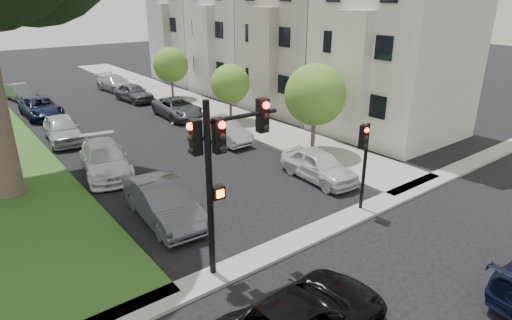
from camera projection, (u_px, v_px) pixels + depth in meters
ground at (352, 264)px, 13.53m from camera, size 140.00×140.00×0.00m
sidewalk_right at (180, 98)px, 35.09m from camera, size 3.50×44.00×0.12m
sidewalk_cross at (308, 236)px, 14.99m from camera, size 60.00×1.00×0.12m
house_a at (398, 15)px, 24.03m from camera, size 7.70×7.55×15.97m
house_b at (306, 11)px, 29.58m from camera, size 7.70×7.55×15.97m
house_c at (242, 8)px, 35.12m from camera, size 7.70×7.55×15.97m
house_d at (196, 7)px, 40.66m from camera, size 7.70×7.55×15.97m
small_tree_a at (315, 95)px, 21.89m from camera, size 3.18×3.18×4.77m
small_tree_b at (230, 84)px, 27.82m from camera, size 2.56×2.56×3.84m
small_tree_c at (171, 65)px, 33.90m from camera, size 2.79×2.79×4.18m
traffic_signal_main at (221, 157)px, 11.92m from camera, size 2.65×0.69×5.42m
traffic_signal_secondary at (364, 152)px, 15.92m from camera, size 0.48×0.39×3.58m
car_cross_near at (303, 318)px, 10.31m from camera, size 4.80×2.26×1.33m
car_parked_0 at (319, 165)px, 19.51m from camera, size 1.87×4.17×1.39m
car_parked_1 at (222, 130)px, 24.61m from camera, size 1.64×4.26×1.38m
car_parked_2 at (178, 108)px, 29.51m from camera, size 2.46×4.94×1.34m
car_parked_3 at (134, 93)px, 34.03m from camera, size 2.13×4.31×1.41m
car_parked_4 at (115, 83)px, 37.76m from camera, size 2.50×4.92×1.37m
car_parked_5 at (163, 202)px, 15.90m from camera, size 1.86×4.68×1.51m
car_parked_6 at (105, 159)px, 20.17m from camera, size 2.90×5.21×1.43m
car_parked_7 at (62, 129)px, 24.62m from camera, size 2.23×4.57×1.50m
car_parked_8 at (41, 108)px, 29.65m from camera, size 2.22×4.77×1.32m
car_parked_9 at (20, 92)px, 34.40m from camera, size 2.06×4.12×1.30m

